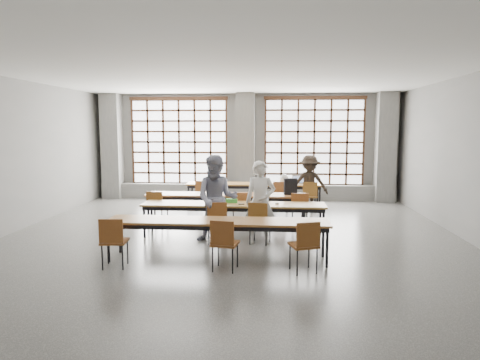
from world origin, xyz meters
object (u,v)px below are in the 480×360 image
object	(u,v)px
desk_row_d	(218,224)
plastic_bag	(284,179)
desk_row_c	(234,206)
phone	(241,204)
chair_front_right	(259,219)
chair_near_right	(305,241)
chair_mid_centre	(241,206)
student_female	(217,199)
student_back	(309,184)
green_box	(232,201)
chair_mid_right	(300,207)
chair_near_left	(113,238)
chair_back_right	(310,194)
backpack	(290,186)
chair_near_mid	(224,240)
laptop_back	(299,181)
chair_front_left	(217,218)
chair_mid_left	(157,205)
laptop_front	(260,200)
chair_back_left	(203,192)
desk_row_a	(254,186)
mouse	(277,203)
desk_row_b	(226,196)
chair_back_mid	(281,193)
student_male	(260,202)
red_pouch	(115,238)

from	to	relation	value
desk_row_d	plastic_bag	distance (m)	5.36
desk_row_c	phone	size ratio (longest dim) A/B	30.77
chair_front_right	chair_near_right	world-z (taller)	same
chair_mid_centre	student_female	world-z (taller)	student_female
chair_front_right	student_back	bearing A→B (deg)	69.85
chair_near_right	green_box	distance (m)	2.82
chair_mid_right	plastic_bag	size ratio (longest dim) A/B	3.08
student_female	green_box	bearing A→B (deg)	66.54
chair_near_left	desk_row_c	bearing A→B (deg)	51.97
chair_back_right	backpack	xyz separation A→B (m)	(-0.60, -1.41, 0.39)
chair_near_mid	laptop_back	size ratio (longest dim) A/B	2.10
chair_front_left	student_female	size ratio (longest dim) A/B	0.48
chair_mid_left	desk_row_d	bearing A→B (deg)	-53.56
laptop_front	chair_mid_centre	bearing A→B (deg)	127.96
chair_back_left	chair_mid_centre	distance (m)	2.42
desk_row_a	chair_near_mid	xyz separation A→B (m)	(-0.23, -5.77, -0.13)
desk_row_c	chair_near_left	size ratio (longest dim) A/B	4.55
chair_back_left	backpack	size ratio (longest dim) A/B	2.20
chair_front_left	chair_near_left	size ratio (longest dim) A/B	1.00
chair_near_left	laptop_front	world-z (taller)	laptop_front
desk_row_c	mouse	size ratio (longest dim) A/B	40.82
chair_near_mid	desk_row_b	bearing A→B (deg)	95.63
chair_back_mid	chair_back_right	bearing A→B (deg)	-0.05
desk_row_c	chair_near_right	distance (m)	2.72
chair_back_mid	plastic_bag	xyz separation A→B (m)	(0.11, 0.68, 0.34)
student_male	backpack	xyz separation A→B (m)	(0.69, 1.89, 0.08)
chair_back_mid	phone	xyz separation A→B (m)	(-0.90, -2.90, 0.20)
chair_back_mid	red_pouch	world-z (taller)	chair_back_mid
phone	desk_row_d	bearing A→B (deg)	-101.04
chair_mid_centre	green_box	world-z (taller)	chair_mid_centre
desk_row_d	chair_front_right	distance (m)	1.30
student_male	backpack	world-z (taller)	student_male
chair_near_left	laptop_back	world-z (taller)	laptop_back
student_male	mouse	world-z (taller)	student_male
laptop_front	mouse	world-z (taller)	laptop_front
chair_back_right	chair_mid_right	distance (m)	2.13
chair_back_mid	chair_front_left	world-z (taller)	same
desk_row_a	student_back	world-z (taller)	student_back
chair_mid_centre	phone	bearing A→B (deg)	-84.38
student_female	green_box	size ratio (longest dim) A/B	7.28
desk_row_c	student_back	world-z (taller)	student_back
chair_near_right	phone	world-z (taller)	chair_near_right
desk_row_c	laptop_back	bearing A→B (deg)	65.33
desk_row_b	green_box	bearing A→B (deg)	-78.46
student_back	green_box	size ratio (longest dim) A/B	6.44
backpack	student_female	bearing A→B (deg)	-132.71
chair_front_right	laptop_front	xyz separation A→B (m)	(-0.01, 0.73, 0.25)
chair_front_right	mouse	distance (m)	0.74
student_female	student_back	bearing A→B (deg)	57.33
chair_front_left	laptop_back	xyz separation A→B (m)	(1.91, 4.17, 0.25)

